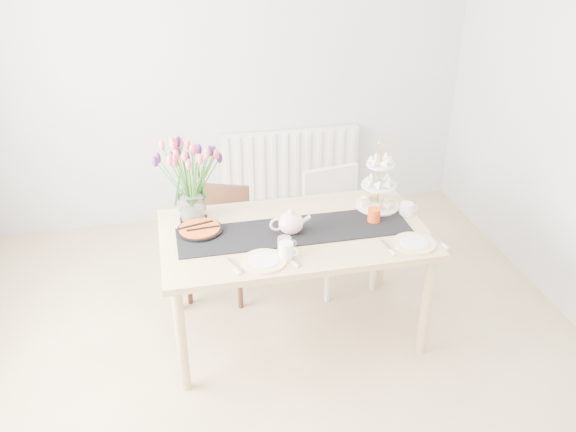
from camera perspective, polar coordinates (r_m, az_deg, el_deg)
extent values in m
plane|color=tan|center=(3.68, -0.04, -16.09)|extent=(4.50, 4.50, 0.00)
plane|color=#B2B5B7|center=(5.00, -5.71, 13.61)|extent=(4.00, 0.00, 4.00)
cube|color=white|center=(5.31, 0.19, 4.92)|extent=(1.20, 0.08, 0.60)
cube|color=tan|center=(3.67, 0.59, -1.72)|extent=(1.60, 0.90, 0.04)
cylinder|color=tan|center=(3.51, -9.94, -11.38)|extent=(0.06, 0.06, 0.71)
cylinder|color=tan|center=(3.80, 12.80, -8.22)|extent=(0.06, 0.06, 0.71)
cylinder|color=tan|center=(4.12, -10.61, -4.67)|extent=(0.06, 0.06, 0.71)
cylinder|color=tan|center=(4.37, 8.82, -2.44)|extent=(0.06, 0.06, 0.71)
cube|color=#341F13|center=(4.26, -6.48, -2.69)|extent=(0.48, 0.48, 0.04)
cube|color=#341F13|center=(4.30, -6.09, 0.73)|extent=(0.37, 0.17, 0.36)
cylinder|color=#341F13|center=(4.27, -9.27, -6.06)|extent=(0.04, 0.04, 0.36)
cylinder|color=#341F13|center=(4.19, -4.51, -6.51)|extent=(0.04, 0.04, 0.36)
cylinder|color=#341F13|center=(4.56, -8.01, -3.51)|extent=(0.04, 0.04, 0.36)
cylinder|color=#341F13|center=(4.48, -3.55, -3.89)|extent=(0.04, 0.04, 0.36)
cube|color=silver|center=(4.32, 4.93, -1.46)|extent=(0.48, 0.48, 0.04)
cube|color=silver|center=(4.37, 3.94, 2.15)|extent=(0.42, 0.11, 0.40)
cylinder|color=silver|center=(4.24, 3.71, -5.67)|extent=(0.04, 0.04, 0.40)
cylinder|color=silver|center=(4.38, 7.97, -4.61)|extent=(0.04, 0.04, 0.40)
cylinder|color=silver|center=(4.51, 1.73, -3.28)|extent=(0.04, 0.04, 0.40)
cylinder|color=silver|center=(4.65, 5.80, -2.38)|extent=(0.04, 0.04, 0.40)
cube|color=black|center=(3.66, 0.59, -1.40)|extent=(1.40, 0.35, 0.01)
cube|color=silver|center=(3.83, -8.97, 0.98)|extent=(0.17, 0.17, 0.17)
cylinder|color=gold|center=(3.89, 8.55, 3.51)|extent=(0.01, 0.01, 0.41)
cylinder|color=white|center=(3.97, 8.35, 1.00)|extent=(0.28, 0.28, 0.01)
cylinder|color=white|center=(3.91, 8.50, 2.89)|extent=(0.23, 0.23, 0.01)
cylinder|color=white|center=(3.85, 8.65, 4.78)|extent=(0.18, 0.18, 0.01)
cylinder|color=white|center=(3.90, 11.02, 0.63)|extent=(0.09, 0.09, 0.08)
cylinder|color=black|center=(3.69, -8.26, -1.35)|extent=(0.28, 0.28, 0.02)
cylinder|color=#DA561E|center=(3.68, -8.27, -1.12)|extent=(0.25, 0.25, 0.01)
cylinder|color=gray|center=(3.44, -0.33, -2.74)|extent=(0.09, 0.09, 0.09)
cylinder|color=white|center=(3.39, -0.19, -3.25)|extent=(0.11, 0.11, 0.10)
cylinder|color=#E24619|center=(3.78, 8.05, 0.06)|extent=(0.11, 0.11, 0.09)
cylinder|color=white|center=(3.37, -2.26, -4.25)|extent=(0.33, 0.33, 0.01)
cylinder|color=white|center=(3.61, 11.71, -2.53)|extent=(0.28, 0.28, 0.01)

